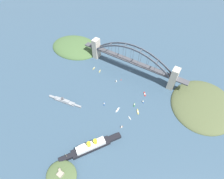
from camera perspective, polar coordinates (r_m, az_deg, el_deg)
The scene contains 20 objects.
ground_plane at distance 394.99m, azimuth 6.34°, elevation 6.58°, with size 1400.00×1400.00×0.00m, color #385166.
harbor_arch_bridge at distance 377.14m, azimuth 6.69°, elevation 9.70°, with size 256.50×18.26×66.16m.
headland_west_shore at distance 372.14m, azimuth 29.12°, elevation -4.56°, with size 120.52×137.48×22.81m.
headland_east_shore at distance 477.95m, azimuth -12.32°, elevation 14.12°, with size 136.24×105.44×27.33m.
ocean_liner at distance 278.95m, azimuth -7.20°, elevation -19.00°, with size 63.33×91.46×21.87m.
naval_cruiser at distance 340.02m, azimuth -16.14°, elevation -3.88°, with size 72.55×16.74×16.95m.
fort_island_mid_harbor at distance 275.49m, azimuth -17.14°, elevation -26.55°, with size 45.82×41.53×14.07m.
seaplane_taxiing_near_bridge at distance 410.43m, azimuth 9.12°, elevation 8.51°, with size 8.86×10.32×4.90m.
small_boat_0 at distance 295.96m, azimuth 3.31°, elevation -12.62°, with size 4.46×6.04×7.72m.
small_boat_1 at distance 363.90m, azimuth 1.48°, elevation 3.10°, with size 4.19×6.13×6.74m.
small_boat_2 at distance 325.89m, azimuth -2.75°, elevation -4.91°, with size 6.28×8.37×2.56m.
small_boat_3 at distance 399.95m, azimuth -6.28°, elevation 7.36°, with size 2.92×9.66×2.09m.
small_boat_4 at distance 347.69m, azimuth 11.27°, elevation -1.55°, with size 8.50×10.67×2.04m.
small_boat_5 at distance 318.47m, azimuth 8.94°, elevation -7.62°, with size 8.49×10.85×2.33m.
small_boat_6 at distance 390.68m, azimuth -4.25°, elevation 6.37°, with size 4.18×9.68×2.27m.
small_boat_7 at distance 309.13m, azimuth 6.12°, elevation -9.81°, with size 7.58×4.74×1.82m.
small_boat_8 at distance 332.74m, azimuth 10.69°, elevation -3.92°, with size 5.56×5.68×6.17m.
small_boat_9 at distance 317.40m, azimuth 1.97°, elevation -7.02°, with size 3.12×12.27×2.30m.
small_boat_10 at distance 327.08m, azimuth 7.75°, elevation -5.26°, with size 4.72×9.82×2.10m.
channel_marker_buoy at distance 369.36m, azimuth 3.15°, elevation 3.44°, with size 2.20×2.20×2.75m.
Camera 1 is at (-121.39, 268.80, 262.74)m, focal length 26.38 mm.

